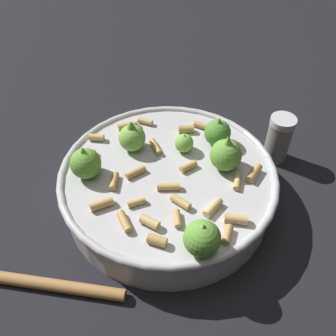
# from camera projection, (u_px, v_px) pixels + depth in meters

# --- Properties ---
(ground_plane) EXTENTS (2.40, 2.40, 0.00)m
(ground_plane) POSITION_uv_depth(u_px,v_px,m) (168.00, 199.00, 0.59)
(ground_plane) COLOR black
(cooking_pan) EXTENTS (0.32, 0.32, 0.12)m
(cooking_pan) POSITION_uv_depth(u_px,v_px,m) (168.00, 183.00, 0.56)
(cooking_pan) COLOR #B7B7BC
(cooking_pan) RESTS_ON ground
(pepper_shaker) EXTENTS (0.04, 0.04, 0.09)m
(pepper_shaker) POSITION_uv_depth(u_px,v_px,m) (279.00, 139.00, 0.63)
(pepper_shaker) COLOR gray
(pepper_shaker) RESTS_ON ground
(wooden_spoon) EXTENTS (0.18, 0.18, 0.02)m
(wooden_spoon) POSITION_uv_depth(u_px,v_px,m) (29.00, 282.00, 0.48)
(wooden_spoon) COLOR #9E703D
(wooden_spoon) RESTS_ON ground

